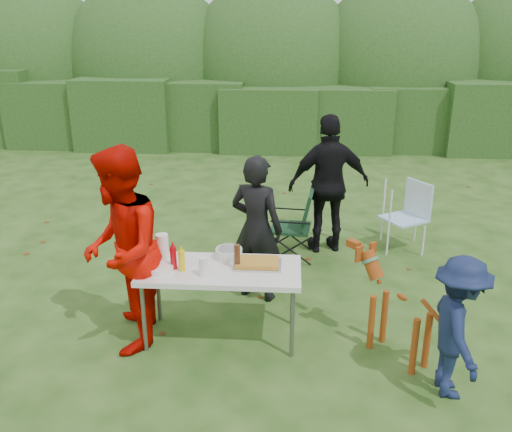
# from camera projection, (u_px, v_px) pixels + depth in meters

# --- Properties ---
(ground) EXTENTS (80.00, 80.00, 0.00)m
(ground) POSITION_uv_depth(u_px,v_px,m) (234.00, 322.00, 5.56)
(ground) COLOR #1E4211
(hedge_row) EXTENTS (22.00, 1.40, 1.70)m
(hedge_row) POSITION_uv_depth(u_px,v_px,m) (269.00, 112.00, 12.77)
(hedge_row) COLOR #23471C
(hedge_row) RESTS_ON ground
(shrub_backdrop) EXTENTS (20.00, 2.60, 3.20)m
(shrub_backdrop) POSITION_uv_depth(u_px,v_px,m) (272.00, 73.00, 14.01)
(shrub_backdrop) COLOR #3D6628
(shrub_backdrop) RESTS_ON ground
(folding_table) EXTENTS (1.50, 0.70, 0.74)m
(folding_table) POSITION_uv_depth(u_px,v_px,m) (220.00, 273.00, 5.07)
(folding_table) COLOR silver
(folding_table) RESTS_ON ground
(person_cook) EXTENTS (0.69, 0.58, 1.62)m
(person_cook) POSITION_uv_depth(u_px,v_px,m) (257.00, 229.00, 5.81)
(person_cook) COLOR black
(person_cook) RESTS_ON ground
(person_red_jacket) EXTENTS (0.89, 1.05, 1.91)m
(person_red_jacket) POSITION_uv_depth(u_px,v_px,m) (121.00, 251.00, 4.89)
(person_red_jacket) COLOR #C80900
(person_red_jacket) RESTS_ON ground
(person_black_puffy) EXTENTS (1.14, 0.67, 1.82)m
(person_black_puffy) POSITION_uv_depth(u_px,v_px,m) (329.00, 184.00, 7.00)
(person_black_puffy) COLOR black
(person_black_puffy) RESTS_ON ground
(child) EXTENTS (0.47, 0.80, 1.22)m
(child) POSITION_uv_depth(u_px,v_px,m) (458.00, 328.00, 4.32)
(child) COLOR #121D40
(child) RESTS_ON ground
(dog) EXTENTS (0.93, 1.01, 0.94)m
(dog) POSITION_uv_depth(u_px,v_px,m) (400.00, 312.00, 4.83)
(dog) COLOR #893A11
(dog) RESTS_ON ground
(camping_chair) EXTENTS (0.62, 0.62, 0.90)m
(camping_chair) POSITION_uv_depth(u_px,v_px,m) (291.00, 224.00, 6.95)
(camping_chair) COLOR #13321C
(camping_chair) RESTS_ON ground
(lawn_chair) EXTENTS (0.75, 0.75, 0.92)m
(lawn_chair) POSITION_uv_depth(u_px,v_px,m) (404.00, 216.00, 7.20)
(lawn_chair) COLOR #4B9DDD
(lawn_chair) RESTS_ON ground
(food_tray) EXTENTS (0.45, 0.30, 0.02)m
(food_tray) POSITION_uv_depth(u_px,v_px,m) (257.00, 265.00, 5.09)
(food_tray) COLOR #B7B7BA
(food_tray) RESTS_ON folding_table
(focaccia_bread) EXTENTS (0.40, 0.26, 0.04)m
(focaccia_bread) POSITION_uv_depth(u_px,v_px,m) (257.00, 262.00, 5.08)
(focaccia_bread) COLOR #BD8329
(focaccia_bread) RESTS_ON food_tray
(mustard_bottle) EXTENTS (0.06, 0.06, 0.20)m
(mustard_bottle) POSITION_uv_depth(u_px,v_px,m) (182.00, 261.00, 4.97)
(mustard_bottle) COLOR yellow
(mustard_bottle) RESTS_ON folding_table
(ketchup_bottle) EXTENTS (0.06, 0.06, 0.22)m
(ketchup_bottle) POSITION_uv_depth(u_px,v_px,m) (173.00, 258.00, 5.00)
(ketchup_bottle) COLOR #AC050E
(ketchup_bottle) RESTS_ON folding_table
(beer_bottle) EXTENTS (0.06, 0.06, 0.24)m
(beer_bottle) POSITION_uv_depth(u_px,v_px,m) (237.00, 257.00, 4.99)
(beer_bottle) COLOR #47230F
(beer_bottle) RESTS_ON folding_table
(paper_towel_roll) EXTENTS (0.12, 0.12, 0.26)m
(paper_towel_roll) POSITION_uv_depth(u_px,v_px,m) (162.00, 247.00, 5.19)
(paper_towel_roll) COLOR white
(paper_towel_roll) RESTS_ON folding_table
(cup_stack) EXTENTS (0.08, 0.08, 0.18)m
(cup_stack) POSITION_uv_depth(u_px,v_px,m) (204.00, 267.00, 4.86)
(cup_stack) COLOR white
(cup_stack) RESTS_ON folding_table
(pasta_bowl) EXTENTS (0.26, 0.26, 0.10)m
(pasta_bowl) POSITION_uv_depth(u_px,v_px,m) (229.00, 253.00, 5.24)
(pasta_bowl) COLOR silver
(pasta_bowl) RESTS_ON folding_table
(plate_stack) EXTENTS (0.24, 0.24, 0.05)m
(plate_stack) POSITION_uv_depth(u_px,v_px,m) (160.00, 269.00, 4.98)
(plate_stack) COLOR white
(plate_stack) RESTS_ON folding_table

